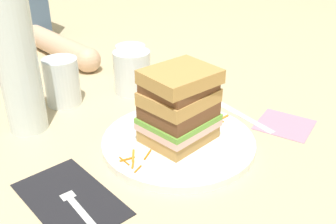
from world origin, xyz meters
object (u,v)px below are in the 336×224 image
at_px(sandwich, 180,106).
at_px(napkin_pink, 285,125).
at_px(napkin_dark, 70,199).
at_px(empty_tumbler_0, 131,60).
at_px(fork, 77,205).
at_px(water_bottle, 16,56).
at_px(knife, 238,113).
at_px(juice_glass, 132,74).
at_px(empty_tumbler_1, 62,82).
at_px(main_plate, 180,141).

xyz_separation_m(sandwich, napkin_pink, (0.20, -0.09, -0.08)).
height_order(napkin_dark, empty_tumbler_0, empty_tumbler_0).
bearing_deg(napkin_dark, napkin_pink, -12.64).
distance_m(fork, water_bottle, 0.29).
bearing_deg(water_bottle, knife, -35.03).
distance_m(napkin_dark, juice_glass, 0.37).
xyz_separation_m(water_bottle, empty_tumbler_0, (0.30, 0.07, -0.11)).
bearing_deg(empty_tumbler_1, juice_glass, -20.22).
xyz_separation_m(sandwich, empty_tumbler_0, (0.14, 0.31, -0.04)).
relative_size(sandwich, knife, 0.65).
height_order(knife, juice_glass, juice_glass).
height_order(main_plate, sandwich, sandwich).
relative_size(empty_tumbler_0, empty_tumbler_1, 0.74).
relative_size(water_bottle, napkin_pink, 3.20).
distance_m(water_bottle, empty_tumbler_0, 0.33).
xyz_separation_m(main_plate, juice_glass, (0.08, 0.23, 0.03)).
bearing_deg(napkin_dark, sandwich, -1.22).
bearing_deg(main_plate, napkin_dark, 178.88).
distance_m(napkin_dark, empty_tumbler_0, 0.47).
distance_m(napkin_dark, knife, 0.38).
xyz_separation_m(empty_tumbler_0, empty_tumbler_1, (-0.20, -0.03, 0.01)).
relative_size(main_plate, sandwich, 2.06).
bearing_deg(napkin_pink, juice_glass, 109.98).
distance_m(main_plate, napkin_pink, 0.21).
height_order(knife, empty_tumbler_1, empty_tumbler_1).
xyz_separation_m(sandwich, napkin_dark, (-0.22, 0.00, -0.08)).
relative_size(main_plate, fork, 1.60).
distance_m(main_plate, empty_tumbler_1, 0.29).
height_order(main_plate, empty_tumbler_1, empty_tumbler_1).
xyz_separation_m(knife, napkin_pink, (0.03, -0.09, -0.00)).
bearing_deg(empty_tumbler_1, napkin_dark, -118.88).
bearing_deg(napkin_pink, water_bottle, 138.12).
xyz_separation_m(napkin_dark, knife, (0.38, -0.00, 0.00)).
distance_m(main_plate, water_bottle, 0.32).
height_order(main_plate, juice_glass, juice_glass).
distance_m(main_plate, fork, 0.22).
relative_size(water_bottle, empty_tumbler_0, 4.35).
relative_size(napkin_dark, water_bottle, 0.56).
relative_size(empty_tumbler_1, napkin_pink, 0.99).
distance_m(fork, juice_glass, 0.39).
bearing_deg(empty_tumbler_0, main_plate, -114.08).
bearing_deg(fork, water_bottle, 78.26).
xyz_separation_m(sandwich, water_bottle, (-0.17, 0.24, 0.07)).
height_order(water_bottle, empty_tumbler_0, water_bottle).
relative_size(fork, juice_glass, 1.79).
distance_m(fork, empty_tumbler_1, 0.34).
distance_m(main_plate, empty_tumbler_0, 0.34).
relative_size(fork, knife, 0.83).
relative_size(knife, empty_tumbler_1, 2.03).
distance_m(main_plate, knife, 0.17).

